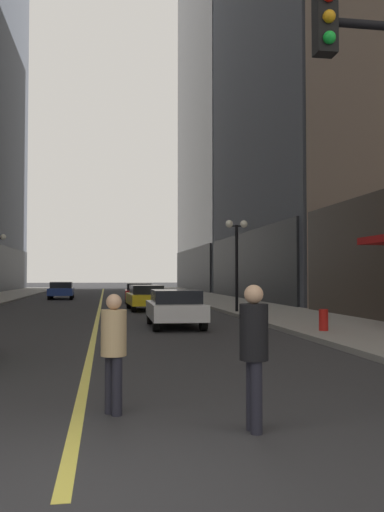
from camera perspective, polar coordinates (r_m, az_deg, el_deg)
ground_plane at (r=39.57m, az=-9.51°, el=-4.67°), size 200.00×200.00×0.00m
sidewalk_right at (r=40.35m, az=2.33°, el=-4.54°), size 4.50×78.00×0.15m
lane_centre_stripe at (r=39.57m, az=-9.51°, el=-4.66°), size 0.16×70.00×0.01m
building_right_far at (r=69.87m, az=5.64°, el=15.29°), size 13.70×26.00×45.43m
car_white at (r=19.26m, az=-1.78°, el=-5.36°), size 1.85×4.08×1.32m
car_yellow at (r=28.72m, az=-4.86°, el=-4.26°), size 1.93×4.39×1.32m
car_red at (r=36.26m, az=-5.62°, el=-3.80°), size 1.87×4.20×1.32m
car_blue at (r=43.48m, az=-13.52°, el=-3.45°), size 1.96×4.36×1.32m
pedestrian_in_black_coat at (r=6.51m, az=6.50°, el=-9.31°), size 0.36×0.36×1.72m
pedestrian_in_tan_trench at (r=7.35m, az=-8.21°, el=-9.16°), size 0.47×0.47×1.58m
street_lamp_right_mid at (r=25.63m, az=4.69°, el=1.15°), size 1.06×0.36×4.43m
fire_hydrant_right at (r=17.14m, az=13.61°, el=-6.77°), size 0.28×0.28×0.80m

